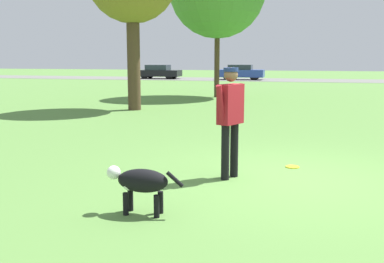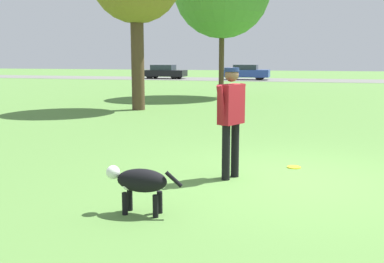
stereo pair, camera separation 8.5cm
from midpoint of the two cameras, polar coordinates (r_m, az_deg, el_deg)
name	(u,v)px [view 1 (the left image)]	position (r m, az deg, el deg)	size (l,w,h in m)	color
ground_plane	(288,179)	(7.36, 11.83, -5.93)	(120.00, 120.00, 0.00)	#56843D
far_road_strip	(304,80)	(39.27, 13.95, 6.34)	(120.00, 6.00, 0.01)	slate
person	(230,113)	(7.09, 4.55, 2.39)	(0.39, 0.69, 1.77)	black
dog	(140,182)	(5.59, -7.06, -6.39)	(0.99, 0.30, 0.59)	black
frisbee	(292,167)	(8.15, 12.34, -4.40)	(0.24, 0.24, 0.02)	yellow
parked_car_black	(159,72)	(41.02, -4.28, 7.57)	(3.84, 1.82, 1.25)	black
parked_car_blue	(241,72)	(39.26, 6.23, 7.50)	(3.82, 1.76, 1.29)	#284293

